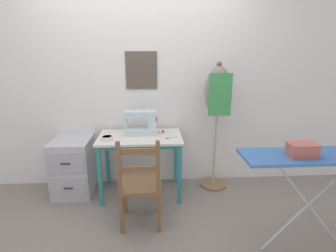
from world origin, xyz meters
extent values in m
plane|color=gray|center=(0.00, 0.00, 0.00)|extent=(14.00, 14.00, 0.00)
cube|color=silver|center=(0.00, 0.64, 1.27)|extent=(10.00, 0.05, 2.55)
cube|color=brown|center=(0.02, 0.60, 1.43)|extent=(0.37, 0.02, 0.43)
cube|color=silver|center=(0.00, 0.29, 0.71)|extent=(0.94, 0.57, 0.02)
cube|color=teal|center=(0.00, 0.04, 0.68)|extent=(0.86, 0.03, 0.04)
cube|color=teal|center=(-0.43, 0.04, 0.35)|extent=(0.04, 0.04, 0.70)
cube|color=teal|center=(0.43, 0.04, 0.35)|extent=(0.04, 0.04, 0.70)
cube|color=teal|center=(-0.43, 0.53, 0.35)|extent=(0.04, 0.04, 0.70)
cube|color=teal|center=(0.43, 0.53, 0.35)|extent=(0.04, 0.04, 0.70)
cube|color=silver|center=(0.00, 0.36, 0.76)|extent=(0.36, 0.19, 0.08)
cube|color=silver|center=(0.14, 0.36, 0.90)|extent=(0.09, 0.16, 0.19)
cube|color=silver|center=(-0.02, 0.36, 0.96)|extent=(0.31, 0.14, 0.07)
cube|color=silver|center=(-0.16, 0.36, 0.86)|extent=(0.04, 0.10, 0.12)
cylinder|color=#B22D2D|center=(0.19, 0.36, 0.90)|extent=(0.02, 0.06, 0.06)
cylinder|color=#99999E|center=(0.14, 0.36, 1.01)|extent=(0.01, 0.01, 0.02)
cylinder|color=silver|center=(-0.35, 0.16, 0.74)|extent=(0.13, 0.13, 0.04)
cylinder|color=gray|center=(-0.35, 0.16, 0.76)|extent=(0.10, 0.10, 0.01)
cube|color=silver|center=(0.37, 0.21, 0.73)|extent=(0.10, 0.06, 0.00)
cube|color=silver|center=(0.37, 0.19, 0.73)|extent=(0.10, 0.03, 0.00)
torus|color=#2870B7|center=(0.31, 0.17, 0.73)|extent=(0.03, 0.03, 0.01)
torus|color=#2870B7|center=(0.30, 0.18, 0.73)|extent=(0.03, 0.03, 0.01)
cylinder|color=silver|center=(0.22, 0.36, 0.74)|extent=(0.03, 0.03, 0.04)
cylinder|color=beige|center=(0.22, 0.36, 0.76)|extent=(0.03, 0.03, 0.00)
cylinder|color=beige|center=(0.22, 0.36, 0.72)|extent=(0.03, 0.03, 0.00)
cylinder|color=red|center=(0.26, 0.39, 0.74)|extent=(0.02, 0.02, 0.04)
cylinder|color=beige|center=(0.26, 0.39, 0.76)|extent=(0.03, 0.03, 0.00)
cylinder|color=beige|center=(0.26, 0.39, 0.72)|extent=(0.03, 0.03, 0.00)
cube|color=brown|center=(0.02, -0.27, 0.41)|extent=(0.40, 0.38, 0.04)
cube|color=brown|center=(-0.15, -0.11, 0.19)|extent=(0.04, 0.04, 0.39)
cube|color=brown|center=(0.19, -0.11, 0.19)|extent=(0.04, 0.04, 0.39)
cube|color=brown|center=(-0.15, -0.43, 0.19)|extent=(0.04, 0.04, 0.39)
cube|color=brown|center=(0.19, -0.43, 0.19)|extent=(0.04, 0.04, 0.39)
cube|color=brown|center=(-0.15, -0.43, 0.67)|extent=(0.04, 0.04, 0.48)
cube|color=brown|center=(0.19, -0.43, 0.67)|extent=(0.04, 0.04, 0.48)
cube|color=brown|center=(0.02, -0.43, 0.81)|extent=(0.34, 0.02, 0.06)
cube|color=brown|center=(0.02, -0.43, 0.65)|extent=(0.34, 0.02, 0.06)
cube|color=#B7B7BC|center=(-0.80, 0.37, 0.33)|extent=(0.44, 0.50, 0.67)
cube|color=#A8A8AD|center=(-0.80, 0.12, 0.48)|extent=(0.40, 0.01, 0.24)
cube|color=#333338|center=(-0.80, 0.11, 0.48)|extent=(0.10, 0.01, 0.02)
cube|color=#A8A8AD|center=(-0.80, 0.12, 0.19)|extent=(0.40, 0.01, 0.24)
cube|color=#333338|center=(-0.80, 0.11, 0.19)|extent=(0.10, 0.01, 0.02)
cylinder|color=#846647|center=(0.90, 0.42, 0.01)|extent=(0.32, 0.32, 0.03)
cylinder|color=#ADA89E|center=(0.90, 0.42, 0.52)|extent=(0.03, 0.03, 0.98)
ellipsoid|color=gray|center=(0.90, 0.42, 1.21)|extent=(0.30, 0.22, 0.57)
sphere|color=brown|center=(0.90, 0.42, 1.51)|extent=(0.06, 0.06, 0.06)
cube|color=#3D934C|center=(0.90, 0.30, 1.18)|extent=(0.26, 0.01, 0.48)
cube|color=#3D6BAD|center=(1.42, -0.71, 0.86)|extent=(1.17, 0.35, 0.02)
cylinder|color=#B7B7BC|center=(1.42, -0.71, 0.42)|extent=(0.72, 0.02, 0.86)
cylinder|color=#B7B7BC|center=(1.42, -0.71, 0.42)|extent=(0.72, 0.02, 0.86)
cube|color=#AD564C|center=(1.28, -0.74, 0.92)|extent=(0.21, 0.13, 0.10)
cube|color=#BE5F54|center=(1.28, -0.74, 0.97)|extent=(0.22, 0.13, 0.01)
camera|label=1|loc=(0.15, -2.54, 1.65)|focal=28.00mm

